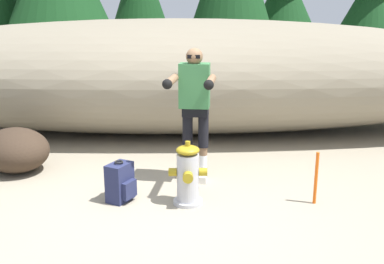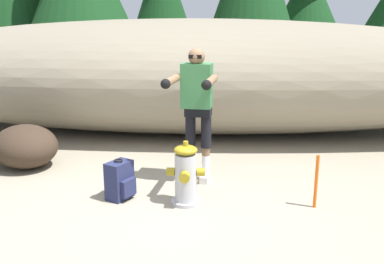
% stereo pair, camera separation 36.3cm
% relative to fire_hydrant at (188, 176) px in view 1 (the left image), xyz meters
% --- Properties ---
extents(ground_plane, '(56.00, 56.00, 0.04)m').
position_rel_fire_hydrant_xyz_m(ground_plane, '(-0.20, -0.16, -0.35)').
color(ground_plane, gray).
extents(dirt_embankment, '(13.05, 3.20, 2.02)m').
position_rel_fire_hydrant_xyz_m(dirt_embankment, '(-0.20, 3.32, 0.68)').
color(dirt_embankment, gray).
rests_on(dirt_embankment, ground_plane).
extents(fire_hydrant, '(0.43, 0.38, 0.72)m').
position_rel_fire_hydrant_xyz_m(fire_hydrant, '(0.00, 0.00, 0.00)').
color(fire_hydrant, '#B2B2B7').
rests_on(fire_hydrant, ground_plane).
extents(utility_worker, '(0.61, 1.01, 1.68)m').
position_rel_fire_hydrant_xyz_m(utility_worker, '(0.09, 0.67, 0.74)').
color(utility_worker, beige).
rests_on(utility_worker, ground_plane).
extents(spare_backpack, '(0.36, 0.36, 0.47)m').
position_rel_fire_hydrant_xyz_m(spare_backpack, '(-0.77, 0.09, -0.11)').
color(spare_backpack, '#23284C').
rests_on(spare_backpack, ground_plane).
extents(boulder_large, '(1.30, 1.29, 0.59)m').
position_rel_fire_hydrant_xyz_m(boulder_large, '(-2.33, 1.11, -0.03)').
color(boulder_large, '#382A1E').
rests_on(boulder_large, ground_plane).
extents(survey_stake, '(0.04, 0.04, 0.60)m').
position_rel_fire_hydrant_xyz_m(survey_stake, '(1.42, -0.02, -0.03)').
color(survey_stake, '#E55914').
rests_on(survey_stake, ground_plane).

